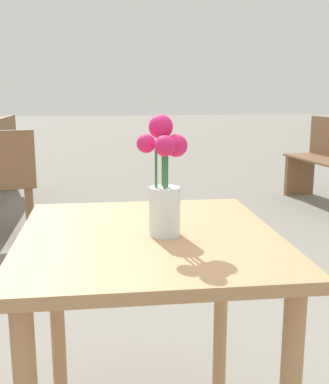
% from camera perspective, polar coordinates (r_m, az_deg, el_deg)
% --- Properties ---
extents(table_front, '(0.72, 0.78, 0.74)m').
position_cam_1_polar(table_front, '(1.37, -1.87, -10.01)').
color(table_front, tan).
rests_on(table_front, ground_plane).
extents(flower_vase, '(0.14, 0.16, 0.32)m').
position_cam_1_polar(flower_vase, '(1.29, -0.04, 0.58)').
color(flower_vase, silver).
rests_on(flower_vase, table_front).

